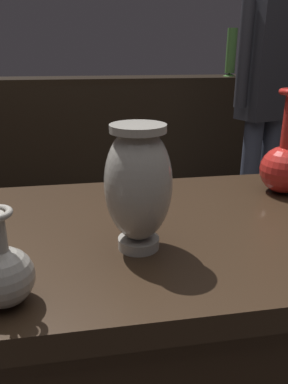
% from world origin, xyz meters
% --- Properties ---
extents(display_plinth, '(1.20, 0.64, 0.80)m').
position_xyz_m(display_plinth, '(0.00, 0.00, 0.40)').
color(display_plinth, black).
rests_on(display_plinth, ground_plane).
extents(back_display_shelf, '(2.60, 0.40, 0.99)m').
position_xyz_m(back_display_shelf, '(0.00, 2.20, 0.49)').
color(back_display_shelf, black).
rests_on(back_display_shelf, ground_plane).
extents(vase_centerpiece, '(0.13, 0.13, 0.25)m').
position_xyz_m(vase_centerpiece, '(-0.04, -0.09, 0.93)').
color(vase_centerpiece, gray).
rests_on(vase_centerpiece, display_plinth).
extents(vase_tall_behind, '(0.09, 0.09, 0.16)m').
position_xyz_m(vase_tall_behind, '(-0.27, -0.24, 0.85)').
color(vase_tall_behind, gray).
rests_on(vase_tall_behind, display_plinth).
extents(vase_left_accent, '(0.13, 0.13, 0.28)m').
position_xyz_m(vase_left_accent, '(0.40, 0.15, 0.89)').
color(vase_left_accent, red).
rests_on(vase_left_accent, display_plinth).
extents(shelf_vase_far_right, '(0.10, 0.10, 0.35)m').
position_xyz_m(shelf_vase_far_right, '(1.04, 2.18, 1.16)').
color(shelf_vase_far_right, '#477A38').
rests_on(shelf_vase_far_right, back_display_shelf).
extents(visitor_near_right, '(0.45, 0.27, 1.62)m').
position_xyz_m(visitor_near_right, '(0.93, 1.32, 0.95)').
color(visitor_near_right, '#333847').
rests_on(visitor_near_right, ground_plane).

